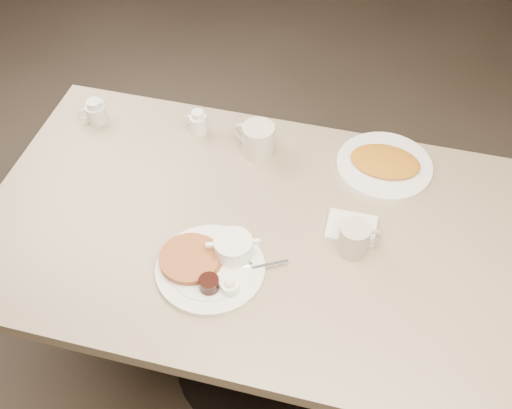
% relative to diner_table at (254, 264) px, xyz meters
% --- Properties ---
extents(room, '(7.04, 8.04, 2.84)m').
position_rel_diner_table_xyz_m(room, '(0.00, 0.00, 0.82)').
color(room, '#4C3F33').
rests_on(room, ground).
extents(diner_table, '(1.50, 0.90, 0.75)m').
position_rel_diner_table_xyz_m(diner_table, '(0.00, 0.00, 0.00)').
color(diner_table, tan).
rests_on(diner_table, ground).
extents(main_plate, '(0.37, 0.36, 0.07)m').
position_rel_diner_table_xyz_m(main_plate, '(-0.07, -0.16, 0.19)').
color(main_plate, white).
rests_on(main_plate, diner_table).
extents(coffee_mug_near, '(0.12, 0.11, 0.09)m').
position_rel_diner_table_xyz_m(coffee_mug_near, '(0.27, -0.01, 0.22)').
color(coffee_mug_near, beige).
rests_on(coffee_mug_near, diner_table).
extents(napkin, '(0.13, 0.11, 0.02)m').
position_rel_diner_table_xyz_m(napkin, '(0.26, 0.05, 0.18)').
color(napkin, white).
rests_on(napkin, diner_table).
extents(coffee_mug_far, '(0.15, 0.12, 0.10)m').
position_rel_diner_table_xyz_m(coffee_mug_far, '(-0.07, 0.29, 0.22)').
color(coffee_mug_far, beige).
rests_on(coffee_mug_far, diner_table).
extents(creamer_left, '(0.09, 0.07, 0.08)m').
position_rel_diner_table_xyz_m(creamer_left, '(-0.59, 0.30, 0.21)').
color(creamer_left, silver).
rests_on(creamer_left, diner_table).
extents(creamer_right, '(0.08, 0.06, 0.08)m').
position_rel_diner_table_xyz_m(creamer_right, '(-0.26, 0.33, 0.21)').
color(creamer_right, white).
rests_on(creamer_right, diner_table).
extents(hash_plate, '(0.29, 0.29, 0.04)m').
position_rel_diner_table_xyz_m(hash_plate, '(0.31, 0.32, 0.18)').
color(hash_plate, white).
rests_on(hash_plate, diner_table).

